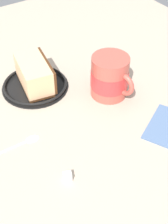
{
  "coord_description": "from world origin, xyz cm",
  "views": [
    {
      "loc": [
        46.55,
        -25.33,
        47.76
      ],
      "look_at": [
        6.64,
        1.24,
        3.0
      ],
      "focal_mm": 50.21,
      "sensor_mm": 36.0,
      "label": 1
    }
  ],
  "objects_px": {
    "teaspoon": "(24,141)",
    "sugar_cube": "(68,177)",
    "small_plate": "(35,85)",
    "cake_slice": "(35,74)",
    "tea_mug": "(110,77)"
  },
  "relations": [
    {
      "from": "cake_slice",
      "to": "tea_mug",
      "type": "bearing_deg",
      "value": 48.39
    },
    {
      "from": "teaspoon",
      "to": "sugar_cube",
      "type": "xyz_separation_m",
      "value": [
        0.12,
        0.03,
        0.0
      ]
    },
    {
      "from": "small_plate",
      "to": "sugar_cube",
      "type": "height_order",
      "value": "sugar_cube"
    },
    {
      "from": "teaspoon",
      "to": "sugar_cube",
      "type": "relative_size",
      "value": 7.87
    },
    {
      "from": "tea_mug",
      "to": "teaspoon",
      "type": "relative_size",
      "value": 0.95
    },
    {
      "from": "cake_slice",
      "to": "sugar_cube",
      "type": "bearing_deg",
      "value": -15.8
    },
    {
      "from": "sugar_cube",
      "to": "teaspoon",
      "type": "bearing_deg",
      "value": -167.57
    },
    {
      "from": "cake_slice",
      "to": "teaspoon",
      "type": "xyz_separation_m",
      "value": [
        0.15,
        -0.1,
        -0.04
      ]
    },
    {
      "from": "cake_slice",
      "to": "tea_mug",
      "type": "relative_size",
      "value": 1.15
    },
    {
      "from": "cake_slice",
      "to": "small_plate",
      "type": "bearing_deg",
      "value": -100.35
    },
    {
      "from": "small_plate",
      "to": "tea_mug",
      "type": "relative_size",
      "value": 1.42
    },
    {
      "from": "small_plate",
      "to": "teaspoon",
      "type": "xyz_separation_m",
      "value": [
        0.15,
        -0.1,
        -0.0
      ]
    },
    {
      "from": "tea_mug",
      "to": "sugar_cube",
      "type": "xyz_separation_m",
      "value": [
        0.15,
        -0.21,
        -0.04
      ]
    },
    {
      "from": "small_plate",
      "to": "cake_slice",
      "type": "bearing_deg",
      "value": 79.65
    },
    {
      "from": "teaspoon",
      "to": "sugar_cube",
      "type": "height_order",
      "value": "sugar_cube"
    }
  ]
}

